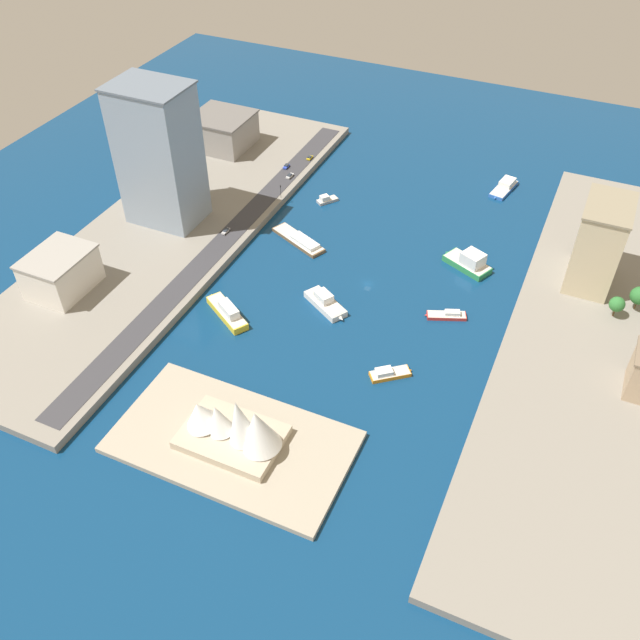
% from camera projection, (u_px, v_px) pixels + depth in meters
% --- Properties ---
extents(ground_plane, '(440.00, 440.00, 0.00)m').
position_uv_depth(ground_plane, '(368.00, 284.00, 277.35)').
color(ground_plane, navy).
extents(quay_west, '(70.00, 240.00, 3.26)m').
position_uv_depth(quay_west, '(606.00, 346.00, 247.71)').
color(quay_west, gray).
rests_on(quay_west, ground_plane).
extents(quay_east, '(70.00, 240.00, 3.26)m').
position_uv_depth(quay_east, '(174.00, 227.00, 304.82)').
color(quay_east, gray).
rests_on(quay_east, ground_plane).
extents(peninsula_point, '(75.54, 41.37, 2.00)m').
position_uv_depth(peninsula_point, '(233.00, 442.00, 216.02)').
color(peninsula_point, '#A89E89').
rests_on(peninsula_point, ground_plane).
extents(road_strip, '(10.15, 228.00, 0.15)m').
position_uv_depth(road_strip, '(226.00, 239.00, 295.41)').
color(road_strip, '#38383D').
rests_on(road_strip, quay_east).
extents(water_taxi_orange, '(14.20, 12.74, 3.54)m').
position_uv_depth(water_taxi_orange, '(389.00, 373.00, 237.98)').
color(water_taxi_orange, orange).
rests_on(water_taxi_orange, ground_plane).
extents(ferry_white_commuter, '(20.94, 16.30, 5.90)m').
position_uv_depth(ferry_white_commuter, '(325.00, 303.00, 265.46)').
color(ferry_white_commuter, silver).
rests_on(ferry_white_commuter, ground_plane).
extents(catamaran_blue, '(10.67, 21.43, 4.18)m').
position_uv_depth(catamaran_blue, '(505.00, 186.00, 331.32)').
color(catamaran_blue, blue).
rests_on(catamaran_blue, ground_plane).
extents(ferry_green_doubledeck, '(22.16, 16.31, 8.18)m').
position_uv_depth(ferry_green_doubledeck, '(469.00, 262.00, 283.36)').
color(ferry_green_doubledeck, '#2D8C4C').
rests_on(ferry_green_doubledeck, ground_plane).
extents(yacht_sleek_gray, '(9.25, 10.50, 3.63)m').
position_uv_depth(yacht_sleek_gray, '(327.00, 199.00, 322.97)').
color(yacht_sleek_gray, '#999EA3').
rests_on(yacht_sleek_gray, ground_plane).
extents(tugboat_red, '(15.92, 9.78, 3.09)m').
position_uv_depth(tugboat_red, '(447.00, 315.00, 261.36)').
color(tugboat_red, red).
rests_on(tugboat_red, ground_plane).
extents(ferry_yellow_fast, '(23.72, 17.60, 6.44)m').
position_uv_depth(ferry_yellow_fast, '(227.00, 312.00, 261.04)').
color(ferry_yellow_fast, yellow).
rests_on(ferry_yellow_fast, ground_plane).
extents(barge_flat_brown, '(28.66, 18.33, 3.16)m').
position_uv_depth(barge_flat_brown, '(300.00, 240.00, 298.16)').
color(barge_flat_brown, brown).
rests_on(barge_flat_brown, ground_plane).
extents(office_block_beige, '(17.42, 27.27, 35.29)m').
position_uv_depth(office_block_beige, '(598.00, 244.00, 262.32)').
color(office_block_beige, '#C6B793').
rests_on(office_block_beige, quay_west).
extents(tower_tall_glass, '(31.99, 24.46, 61.42)m').
position_uv_depth(tower_tall_glass, '(159.00, 155.00, 288.02)').
color(tower_tall_glass, '#8C9EB2').
rests_on(tower_tall_glass, quay_east).
extents(carpark_squat_concrete, '(29.45, 29.05, 16.73)m').
position_uv_depth(carpark_squat_concrete, '(223.00, 130.00, 353.68)').
color(carpark_squat_concrete, gray).
rests_on(carpark_squat_concrete, quay_east).
extents(hotel_broad_white, '(20.99, 26.27, 16.13)m').
position_uv_depth(hotel_broad_white, '(61.00, 272.00, 264.78)').
color(hotel_broad_white, silver).
rests_on(hotel_broad_white, quay_east).
extents(sedan_silver, '(1.86, 5.05, 1.47)m').
position_uv_depth(sedan_silver, '(226.00, 231.00, 298.33)').
color(sedan_silver, black).
rests_on(sedan_silver, road_strip).
extents(hatchback_blue, '(2.10, 4.46, 1.63)m').
position_uv_depth(hatchback_blue, '(286.00, 166.00, 340.77)').
color(hatchback_blue, black).
rests_on(hatchback_blue, road_strip).
extents(taxi_yellow_cab, '(1.96, 4.29, 1.48)m').
position_uv_depth(taxi_yellow_cab, '(310.00, 158.00, 347.55)').
color(taxi_yellow_cab, black).
rests_on(taxi_yellow_cab, road_strip).
extents(van_white, '(2.13, 4.95, 1.62)m').
position_uv_depth(van_white, '(290.00, 176.00, 333.74)').
color(van_white, black).
rests_on(van_white, road_strip).
extents(traffic_light_waterfront, '(0.36, 0.36, 6.50)m').
position_uv_depth(traffic_light_waterfront, '(281.00, 189.00, 317.76)').
color(traffic_light_waterfront, black).
rests_on(traffic_light_waterfront, quay_east).
extents(opera_landmark, '(34.48, 21.82, 19.71)m').
position_uv_depth(opera_landmark, '(235.00, 427.00, 209.91)').
color(opera_landmark, '#BCAD93').
rests_on(opera_landmark, peninsula_point).
extents(park_tree_cluster, '(13.43, 13.97, 10.11)m').
position_uv_depth(park_tree_cluster, '(631.00, 299.00, 255.35)').
color(park_tree_cluster, brown).
rests_on(park_tree_cluster, quay_west).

